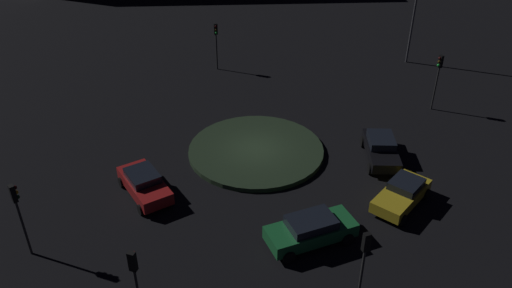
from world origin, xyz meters
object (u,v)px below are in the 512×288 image
at_px(car_black, 381,148).
at_px(car_red, 144,183).
at_px(traffic_light_south, 216,37).
at_px(traffic_light_northwest, 364,256).
at_px(car_yellow, 402,194).
at_px(traffic_light_northeast, 18,206).
at_px(traffic_light_north, 136,277).
at_px(traffic_light_southwest, 438,72).
at_px(car_green, 311,230).

relative_size(car_black, car_red, 1.00).
distance_m(traffic_light_south, traffic_light_northwest, 26.94).
bearing_deg(car_yellow, car_red, -53.81).
height_order(car_black, traffic_light_south, traffic_light_south).
bearing_deg(car_yellow, traffic_light_south, -108.65).
bearing_deg(traffic_light_northeast, traffic_light_north, -75.01).
distance_m(traffic_light_northeast, traffic_light_north, 7.89).
bearing_deg(traffic_light_northeast, car_yellow, -28.21).
bearing_deg(traffic_light_southwest, traffic_light_northwest, 40.49).
xyz_separation_m(car_green, traffic_light_northwest, (-1.98, 3.95, 2.20)).
bearing_deg(car_green, traffic_light_south, -96.83).
bearing_deg(car_yellow, traffic_light_northwest, 12.71).
xyz_separation_m(car_black, traffic_light_northwest, (2.57, 11.94, 2.22)).
relative_size(car_red, traffic_light_northeast, 1.05).
bearing_deg(traffic_light_northeast, traffic_light_southwest, -7.59).
xyz_separation_m(car_black, traffic_light_northeast, (18.35, 9.82, 2.19)).
relative_size(traffic_light_northeast, traffic_light_north, 0.94).
bearing_deg(car_green, traffic_light_southwest, -148.30).
xyz_separation_m(car_black, car_green, (4.55, 7.98, 0.02)).
height_order(car_red, traffic_light_northeast, traffic_light_northeast).
bearing_deg(traffic_light_southwest, traffic_light_south, -48.55).
distance_m(car_green, traffic_light_northeast, 14.10).
height_order(car_black, traffic_light_northwest, traffic_light_northwest).
xyz_separation_m(car_green, traffic_light_northeast, (13.81, 1.83, 2.17)).
bearing_deg(traffic_light_northeast, car_red, 5.53).
bearing_deg(car_black, car_red, -73.71).
distance_m(car_black, car_red, 14.71).
relative_size(traffic_light_northeast, traffic_light_south, 1.04).
distance_m(traffic_light_north, traffic_light_south, 27.13).
bearing_deg(traffic_light_north, car_yellow, -37.74).
xyz_separation_m(car_green, traffic_light_north, (7.06, 5.92, 2.35)).
relative_size(car_green, car_yellow, 1.13).
bearing_deg(traffic_light_south, car_green, 1.60).
bearing_deg(traffic_light_northwest, traffic_light_northeast, 58.58).
bearing_deg(traffic_light_south, traffic_light_northeast, -33.20).
distance_m(car_black, car_green, 9.19).
height_order(traffic_light_southwest, traffic_light_south, traffic_light_southwest).
height_order(car_black, traffic_light_northeast, traffic_light_northeast).
distance_m(traffic_light_northeast, traffic_light_northwest, 15.93).
xyz_separation_m(car_green, traffic_light_south, (7.66, -21.20, 2.08)).
bearing_deg(car_yellow, car_black, -137.33).
height_order(car_black, traffic_light_southwest, traffic_light_southwest).
relative_size(car_black, traffic_light_north, 0.98).
relative_size(car_red, traffic_light_south, 1.08).
bearing_deg(traffic_light_northeast, traffic_light_northwest, -51.44).
bearing_deg(car_yellow, traffic_light_southwest, -164.03).
relative_size(car_red, traffic_light_northwest, 1.04).
bearing_deg(car_black, traffic_light_south, -139.56).
bearing_deg(traffic_light_south, traffic_light_southwest, 51.74).
relative_size(car_green, traffic_light_southwest, 1.14).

